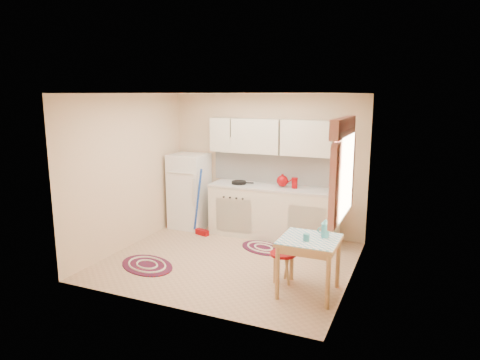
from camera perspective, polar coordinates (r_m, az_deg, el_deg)
name	(u,v)px	position (r m, az deg, el deg)	size (l,w,h in m)	color
room_shell	(245,155)	(6.37, 0.66, 3.31)	(3.64, 3.60, 2.52)	tan
fridge	(189,191)	(8.11, -6.75, -1.46)	(0.65, 0.60, 1.40)	white
broom	(202,203)	(7.62, -5.15, -3.03)	(0.28, 0.12, 1.20)	#1C45B0
base_cabinets	(273,213)	(7.55, 4.42, -4.41)	(2.25, 0.60, 0.88)	beige
countertop	(273,187)	(7.44, 4.48, -1.00)	(2.27, 0.62, 0.04)	beige
frying_pan	(239,183)	(7.61, -0.16, -0.34)	(0.26, 0.26, 0.05)	black
red_kettle	(282,181)	(7.36, 5.67, -0.12)	(0.22, 0.20, 0.22)	#8B0509
red_canister	(295,184)	(7.31, 7.29, -0.48)	(0.10, 0.10, 0.16)	#8B0509
table	(309,266)	(5.56, 9.13, -11.30)	(0.72, 0.72, 0.72)	tan
stool	(283,267)	(5.87, 5.74, -11.52)	(0.35, 0.35, 0.42)	#8B0509
coffee_pot	(325,228)	(5.47, 11.31, -6.36)	(0.12, 0.11, 0.25)	teal
mug	(306,238)	(5.33, 8.84, -7.59)	(0.08, 0.08, 0.10)	teal
rug_center	(263,248)	(7.12, 3.14, -9.04)	(0.83, 0.55, 0.02)	maroon
rug_left	(147,265)	(6.58, -12.29, -11.04)	(0.95, 0.63, 0.02)	maroon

